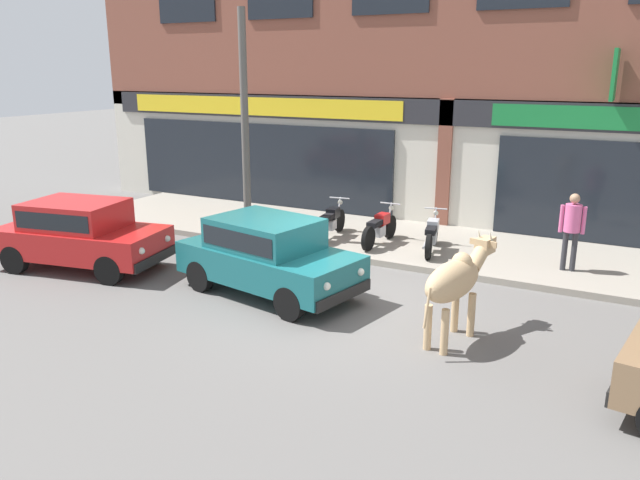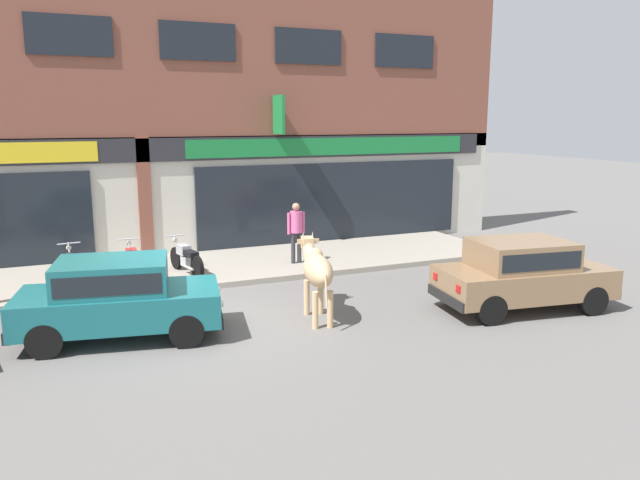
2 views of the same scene
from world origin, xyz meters
The scene contains 10 objects.
ground_plane centered at (0.00, 0.00, 0.00)m, with size 90.00×90.00×0.00m, color #605E5B.
sidewalk centered at (0.00, 4.07, 0.07)m, with size 19.00×3.74×0.14m, color gray.
shop_building centered at (0.00, 6.20, 4.76)m, with size 23.00×1.40×9.92m.
cow centered at (2.27, -0.75, 1.01)m, with size 0.83×2.13×1.61m.
car_1 centered at (6.41, -1.85, 0.81)m, with size 3.76×2.08×1.46m.
car_2 centered at (-1.44, -0.31, 0.81)m, with size 3.81×2.24×1.46m.
motorcycle_0 centered at (-2.00, 3.43, 0.53)m, with size 0.52×1.81×0.88m.
motorcycle_1 centered at (-0.71, 3.41, 0.53)m, with size 0.52×1.81×0.88m.
motorcycle_2 centered at (0.56, 3.40, 0.53)m, with size 0.62×1.79×0.88m.
pedestrian centered at (3.46, 3.38, 1.12)m, with size 0.50×0.32×1.60m.
Camera 2 is at (-2.42, -11.58, 3.94)m, focal length 35.00 mm.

